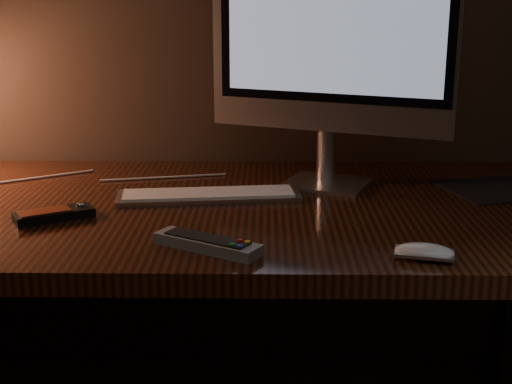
{
  "coord_description": "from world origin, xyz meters",
  "views": [
    {
      "loc": [
        0.11,
        0.48,
        1.16
      ],
      "look_at": [
        0.09,
        1.73,
        0.81
      ],
      "focal_mm": 50.0,
      "sensor_mm": 36.0,
      "label": 1
    }
  ],
  "objects_px": {
    "desk": "(217,251)",
    "tv_remote": "(207,243)",
    "mouse": "(424,254)",
    "keyboard": "(209,195)",
    "monitor": "(331,32)",
    "media_remote": "(54,214)"
  },
  "relations": [
    {
      "from": "desk",
      "to": "mouse",
      "type": "relative_size",
      "value": 17.08
    },
    {
      "from": "keyboard",
      "to": "tv_remote",
      "type": "bearing_deg",
      "value": -92.69
    },
    {
      "from": "tv_remote",
      "to": "media_remote",
      "type": "bearing_deg",
      "value": -177.69
    },
    {
      "from": "mouse",
      "to": "keyboard",
      "type": "bearing_deg",
      "value": 150.29
    },
    {
      "from": "desk",
      "to": "keyboard",
      "type": "height_order",
      "value": "keyboard"
    },
    {
      "from": "desk",
      "to": "mouse",
      "type": "bearing_deg",
      "value": -46.45
    },
    {
      "from": "monitor",
      "to": "mouse",
      "type": "bearing_deg",
      "value": -52.62
    },
    {
      "from": "monitor",
      "to": "keyboard",
      "type": "distance_m",
      "value": 0.43
    },
    {
      "from": "mouse",
      "to": "monitor",
      "type": "bearing_deg",
      "value": 118.0
    },
    {
      "from": "keyboard",
      "to": "mouse",
      "type": "distance_m",
      "value": 0.51
    },
    {
      "from": "mouse",
      "to": "tv_remote",
      "type": "distance_m",
      "value": 0.35
    },
    {
      "from": "keyboard",
      "to": "monitor",
      "type": "bearing_deg",
      "value": 15.34
    },
    {
      "from": "media_remote",
      "to": "keyboard",
      "type": "bearing_deg",
      "value": -2.93
    },
    {
      "from": "monitor",
      "to": "keyboard",
      "type": "relative_size",
      "value": 1.49
    },
    {
      "from": "desk",
      "to": "keyboard",
      "type": "bearing_deg",
      "value": -110.85
    },
    {
      "from": "desk",
      "to": "tv_remote",
      "type": "distance_m",
      "value": 0.37
    },
    {
      "from": "desk",
      "to": "keyboard",
      "type": "distance_m",
      "value": 0.14
    },
    {
      "from": "monitor",
      "to": "mouse",
      "type": "distance_m",
      "value": 0.57
    },
    {
      "from": "desk",
      "to": "media_remote",
      "type": "height_order",
      "value": "media_remote"
    },
    {
      "from": "monitor",
      "to": "mouse",
      "type": "xyz_separation_m",
      "value": [
        0.12,
        -0.45,
        -0.32
      ]
    },
    {
      "from": "tv_remote",
      "to": "monitor",
      "type": "bearing_deg",
      "value": 91.09
    },
    {
      "from": "media_remote",
      "to": "desk",
      "type": "bearing_deg",
      "value": 0.88
    }
  ]
}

